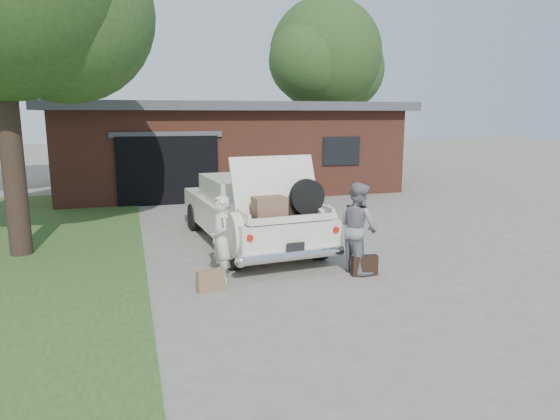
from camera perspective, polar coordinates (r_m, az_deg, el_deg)
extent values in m
plane|color=gray|center=(9.19, 1.10, -7.44)|extent=(90.00, 90.00, 0.00)
cube|color=brown|center=(20.18, -6.34, 6.93)|extent=(12.00, 7.00, 3.00)
cube|color=#4C4C51|center=(20.13, -6.44, 11.62)|extent=(12.80, 7.80, 0.30)
cube|color=black|center=(16.48, -12.66, 4.44)|extent=(3.20, 0.30, 2.20)
cube|color=#4C4C51|center=(16.33, -12.81, 8.42)|extent=(3.50, 0.12, 0.18)
cube|color=black|center=(17.84, 7.00, 6.71)|extent=(1.40, 0.08, 1.00)
cylinder|color=#38281E|center=(11.43, -28.37, 6.35)|extent=(0.44, 0.44, 4.48)
sphere|color=#345523|center=(11.92, -23.55, 20.05)|extent=(3.72, 3.72, 3.72)
cylinder|color=#38281E|center=(28.18, 5.10, 9.94)|extent=(0.44, 0.44, 4.82)
sphere|color=#345523|center=(28.35, 5.23, 17.27)|extent=(6.05, 6.05, 6.05)
sphere|color=#345523|center=(29.36, 7.30, 15.66)|extent=(4.54, 4.54, 4.54)
sphere|color=#345523|center=(27.17, 3.36, 16.66)|extent=(4.24, 4.24, 4.24)
cube|color=silver|center=(11.27, -3.51, -0.64)|extent=(2.35, 5.23, 0.66)
cube|color=beige|center=(11.45, -4.02, 2.51)|extent=(1.84, 2.17, 0.53)
cube|color=black|center=(12.37, -5.39, 3.02)|extent=(1.58, 0.21, 0.45)
cube|color=black|center=(10.55, -2.42, 1.69)|extent=(1.58, 0.21, 0.45)
cylinder|color=black|center=(9.47, -5.36, -4.79)|extent=(0.28, 0.69, 0.67)
cylinder|color=black|center=(10.10, 4.45, -3.77)|extent=(0.28, 0.69, 0.67)
cylinder|color=black|center=(12.74, -9.77, -0.80)|extent=(0.28, 0.69, 0.67)
cylinder|color=black|center=(13.22, -2.16, -0.23)|extent=(0.28, 0.69, 0.67)
cylinder|color=silver|center=(8.96, 1.73, -5.19)|extent=(2.09, 0.36, 0.18)
cylinder|color=#A5140F|center=(8.64, -3.53, -3.17)|extent=(0.13, 0.11, 0.12)
cylinder|color=#A5140F|center=(9.28, 6.31, -2.22)|extent=(0.13, 0.11, 0.12)
cube|color=black|center=(8.90, 1.79, -4.28)|extent=(0.35, 0.05, 0.17)
cube|color=black|center=(9.42, 0.15, -0.76)|extent=(1.67, 1.25, 0.04)
cube|color=silver|center=(9.13, -4.59, -0.51)|extent=(0.15, 1.12, 0.18)
cube|color=silver|center=(9.72, 4.61, 0.19)|extent=(0.15, 1.12, 0.18)
cube|color=silver|center=(8.90, 1.50, -1.05)|extent=(1.63, 0.20, 0.12)
cube|color=silver|center=(9.62, -0.57, 2.87)|extent=(1.75, 0.64, 1.09)
cube|color=#46321E|center=(9.42, -1.85, -0.08)|extent=(0.59, 0.41, 0.18)
cube|color=brown|center=(9.07, -1.22, 0.23)|extent=(0.62, 0.43, 0.41)
cube|color=black|center=(9.64, 0.29, 0.24)|extent=(0.68, 0.47, 0.20)
cylinder|color=black|center=(9.50, 3.10, 1.53)|extent=(0.69, 0.22, 0.68)
imported|color=beige|center=(8.70, -6.75, -3.33)|extent=(0.43, 0.60, 1.53)
imported|color=gray|center=(9.28, 8.91, -1.99)|extent=(0.80, 0.94, 1.68)
cube|color=olive|center=(8.42, -7.91, -7.98)|extent=(0.49, 0.24, 0.36)
cube|color=black|center=(9.25, 9.63, -6.26)|extent=(0.49, 0.19, 0.37)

